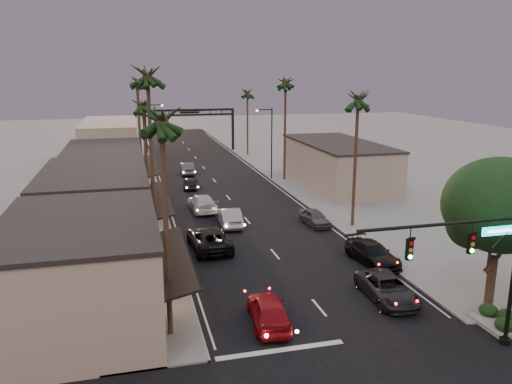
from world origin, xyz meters
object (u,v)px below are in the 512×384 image
palm_ld (137,79)px  palm_rc (247,90)px  corner_tree (501,209)px  palm_la (161,113)px  curbside_black (372,253)px  palm_lb (147,71)px  streetlight_left (152,129)px  oncoming_red (268,310)px  oncoming_silver (230,217)px  curbside_near (387,288)px  palm_lc (143,102)px  oncoming_pickup (209,239)px  arch (190,119)px  palm_ra (358,95)px  palm_rb (286,80)px  streetlight_right (270,138)px  traffic_signal (483,252)px  palm_far (136,83)px

palm_ld → palm_rc: size_ratio=1.16×
corner_tree → palm_la: size_ratio=0.67×
curbside_black → corner_tree: bearing=-74.9°
palm_lb → palm_rc: bearing=67.7°
corner_tree → streetlight_left: bearing=108.0°
oncoming_red → oncoming_silver: size_ratio=0.96×
curbside_near → palm_lb: bearing=139.4°
palm_lc → curbside_near: bearing=-63.5°
palm_la → palm_ld: 46.01m
streetlight_left → oncoming_pickup: bearing=-86.4°
palm_ld → curbside_black: palm_ld is taller
arch → streetlight_left: streetlight_left is taller
oncoming_pickup → streetlight_left: bearing=-89.1°
palm_ra → palm_rb: palm_rb is taller
oncoming_silver → curbside_near: size_ratio=0.95×
corner_tree → oncoming_silver: (-11.34, 19.43, -5.16)m
palm_lc → palm_ld: bearing=90.0°
corner_tree → streetlight_left: 53.15m
oncoming_silver → curbside_near: 17.95m
corner_tree → streetlight_right: (-2.56, 37.55, -0.65)m
traffic_signal → palm_ld: (-14.29, 51.00, 7.33)m
palm_rb → oncoming_pickup: (-13.20, -22.62, -11.58)m
traffic_signal → palm_lb: bearing=128.4°
traffic_signal → oncoming_pickup: size_ratio=1.41×
palm_la → palm_lb: bearing=90.0°
arch → palm_la: size_ratio=1.15×
streetlight_left → palm_lc: size_ratio=0.74×
corner_tree → oncoming_pickup: (-14.07, 13.93, -5.14)m
palm_far → curbside_black: (14.50, -62.43, -10.69)m
arch → curbside_near: bearing=-85.9°
palm_lc → palm_ra: 20.99m
traffic_signal → palm_rc: palm_rc is taller
palm_rb → palm_rc: bearing=90.0°
palm_la → streetlight_right: bearing=66.7°
palm_rb → oncoming_red: (-11.96, -35.10, -11.60)m
streetlight_right → palm_la: 39.68m
palm_lb → streetlight_right: bearing=56.0°
palm_lb → curbside_near: 21.70m
palm_ld → curbside_black: size_ratio=2.74×
palm_ra → palm_rb: (0.00, 20.00, 0.97)m
traffic_signal → curbside_near: size_ratio=1.64×
palm_la → oncoming_red: size_ratio=2.77×
palm_rb → palm_rc: size_ratio=1.16×
palm_rc → curbside_black: bearing=-92.8°
traffic_signal → palm_ld: size_ratio=0.60×
corner_tree → curbside_near: (-5.14, 2.59, -5.26)m
palm_rb → curbside_black: size_ratio=2.74×
arch → palm_rb: (8.60, -26.00, 6.88)m
palm_lc → arch: bearing=75.8°
palm_rb → curbside_near: bearing=-97.2°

